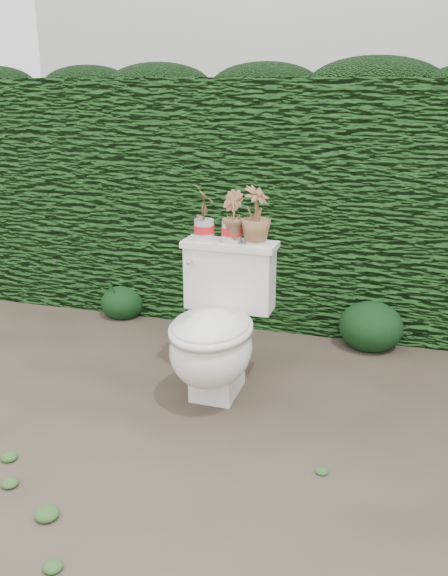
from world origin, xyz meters
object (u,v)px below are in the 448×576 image
(toilet, at_px, (216,332))
(potted_plant_left, at_px, (204,213))
(potted_plant_right, at_px, (256,217))
(potted_plant_center, at_px, (232,218))

(toilet, bearing_deg, potted_plant_left, 120.75)
(potted_plant_right, bearing_deg, potted_plant_left, 109.98)
(toilet, relative_size, potted_plant_right, 2.74)
(potted_plant_left, distance_m, potted_plant_right, 0.28)
(potted_plant_right, bearing_deg, toilet, 169.84)
(potted_plant_center, height_order, potted_plant_right, potted_plant_right)
(toilet, relative_size, potted_plant_left, 2.75)
(potted_plant_center, distance_m, potted_plant_right, 0.13)
(potted_plant_center, bearing_deg, potted_plant_left, 49.61)
(toilet, distance_m, potted_plant_left, 0.63)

